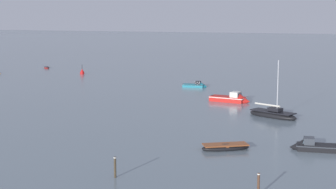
{
  "coord_description": "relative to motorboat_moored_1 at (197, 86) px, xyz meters",
  "views": [
    {
      "loc": [
        38.93,
        -25.59,
        12.06
      ],
      "look_at": [
        5.19,
        43.21,
        0.62
      ],
      "focal_mm": 54.35,
      "sensor_mm": 36.0,
      "label": 1
    }
  ],
  "objects": [
    {
      "name": "motorboat_moored_3",
      "position": [
        11.11,
        -12.55,
        0.1
      ],
      "size": [
        6.15,
        2.41,
        2.28
      ],
      "rotation": [
        0.0,
        0.0,
        6.23
      ],
      "color": "red",
      "rests_on": "ground"
    },
    {
      "name": "rowboat_moored_0",
      "position": [
        -47.09,
        16.29,
        -0.12
      ],
      "size": [
        3.01,
        2.86,
        0.49
      ],
      "rotation": [
        0.0,
        0.0,
        2.41
      ],
      "color": "red",
      "rests_on": "ground"
    },
    {
      "name": "rowboat_moored_3",
      "position": [
        19.3,
        -38.89,
        -0.05
      ],
      "size": [
        4.58,
        3.96,
        0.72
      ],
      "rotation": [
        0.0,
        0.0,
        0.64
      ],
      "color": "black",
      "rests_on": "ground"
    },
    {
      "name": "mooring_post_near",
      "position": [
        25.56,
        -49.7,
        0.51
      ],
      "size": [
        0.22,
        0.22,
        1.76
      ],
      "color": "#4E3323",
      "rests_on": "ground"
    },
    {
      "name": "motorboat_moored_1",
      "position": [
        0.0,
        0.0,
        0.0
      ],
      "size": [
        4.54,
        2.33,
        1.65
      ],
      "rotation": [
        0.0,
        0.0,
        0.2
      ],
      "color": "#197084",
      "rests_on": "ground"
    },
    {
      "name": "sailboat_moored_0",
      "position": [
        19.21,
        -21.38,
        0.07
      ],
      "size": [
        6.94,
        4.11,
        7.43
      ],
      "rotation": [
        0.0,
        0.0,
        5.95
      ],
      "color": "black",
      "rests_on": "ground"
    },
    {
      "name": "motorboat_moored_2",
      "position": [
        26.53,
        -35.68,
        0.02
      ],
      "size": [
        4.94,
        2.66,
        1.78
      ],
      "rotation": [
        0.0,
        0.0,
        3.37
      ],
      "color": "black",
      "rests_on": "ground"
    },
    {
      "name": "mooring_post_left",
      "position": [
        14.57,
        -50.64,
        0.53
      ],
      "size": [
        0.22,
        0.22,
        1.81
      ],
      "color": "#3E3323",
      "rests_on": "ground"
    },
    {
      "name": "channel_buoy",
      "position": [
        -31.04,
        8.74,
        0.21
      ],
      "size": [
        0.9,
        0.9,
        2.3
      ],
      "color": "red",
      "rests_on": "ground"
    }
  ]
}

